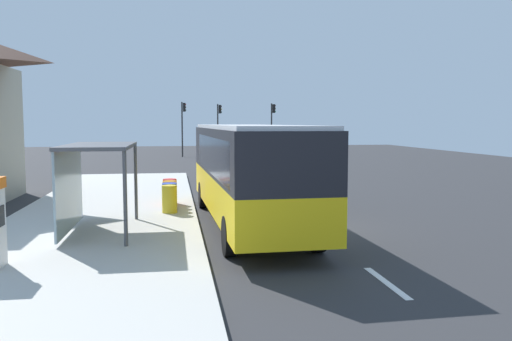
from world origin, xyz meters
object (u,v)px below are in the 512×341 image
recycling_bin_blue (170,196)px  traffic_light_median (219,122)px  white_van (262,150)px  sedan_far (249,152)px  recycling_bin_red (170,191)px  traffic_light_near_side (273,121)px  sedan_near (235,147)px  traffic_light_far_side (183,121)px  recycling_bin_yellow (170,199)px  recycling_bin_orange (170,194)px  bus (248,168)px  bus_shelter (88,165)px

recycling_bin_blue → traffic_light_median: 33.84m
white_van → sedan_far: 7.43m
recycling_bin_red → traffic_light_near_side: size_ratio=0.18×
traffic_light_near_side → sedan_near: bearing=127.4°
white_van → sedan_far: bearing=89.2°
traffic_light_far_side → traffic_light_median: bearing=12.9°
recycling_bin_blue → recycling_bin_red: bearing=90.0°
sedan_far → recycling_bin_yellow: bearing=-103.9°
recycling_bin_blue → recycling_bin_orange: bearing=90.0°
traffic_light_near_side → traffic_light_far_side: traffic_light_far_side is taller
bus → white_van: size_ratio=2.12×
sedan_far → recycling_bin_orange: size_ratio=4.66×
white_van → sedan_near: size_ratio=1.16×
bus → white_van: 21.03m
traffic_light_far_side → traffic_light_median: (3.50, 0.80, -0.09)m
bus → sedan_near: (4.02, 38.54, -1.05)m
traffic_light_far_side → recycling_bin_yellow: bearing=-91.9°
recycling_bin_orange → recycling_bin_red: (0.00, 0.70, 0.00)m
sedan_far → traffic_light_median: bearing=103.6°
recycling_bin_yellow → recycling_bin_blue: 0.70m
sedan_far → sedan_near: bearing=90.0°
sedan_far → traffic_light_near_side: 7.53m
recycling_bin_blue → recycling_bin_red: (0.00, 1.40, 0.00)m
white_van → recycling_bin_orange: (-6.40, -17.41, -0.69)m
recycling_bin_blue → recycling_bin_yellow: bearing=-90.0°
bus → traffic_light_median: bearing=86.6°
sedan_far → recycling_bin_orange: sedan_far is taller
recycling_bin_red → bus_shelter: bearing=-113.4°
recycling_bin_red → recycling_bin_yellow: bearing=-90.0°
bus → traffic_light_far_side: 35.22m
recycling_bin_yellow → white_van: bearing=71.2°
recycling_bin_orange → sedan_near: bearing=79.6°
traffic_light_far_side → bus_shelter: size_ratio=1.32×
sedan_near → recycling_bin_yellow: bearing=-100.1°
bus → traffic_light_near_side: 35.14m
bus → sedan_far: (4.01, 28.06, -1.05)m
recycling_bin_yellow → recycling_bin_blue: bearing=90.0°
recycling_bin_orange → traffic_light_near_side: 32.70m
sedan_near → traffic_light_median: 4.13m
white_van → sedan_far: (0.10, 7.40, -0.55)m
recycling_bin_red → sedan_far: bearing=74.9°
recycling_bin_blue → traffic_light_near_side: size_ratio=0.18×
sedan_near → white_van: bearing=-90.3°
traffic_light_near_side → bus_shelter: (-11.91, -35.52, -1.32)m
sedan_far → recycling_bin_red: size_ratio=4.66×
recycling_bin_blue → traffic_light_near_side: (9.70, 31.81, 2.76)m
traffic_light_near_side → traffic_light_median: size_ratio=1.01×
bus → traffic_light_far_side: traffic_light_far_side is taller
recycling_bin_orange → traffic_light_far_side: size_ratio=0.18×
sedan_far → recycling_bin_yellow: sedan_far is taller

